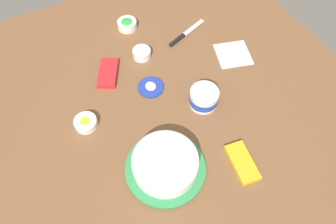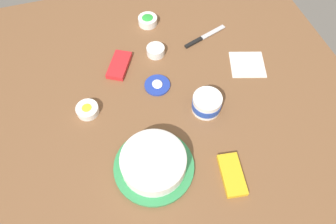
# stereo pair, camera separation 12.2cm
# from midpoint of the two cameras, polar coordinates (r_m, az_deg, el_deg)

# --- Properties ---
(ground_plane) EXTENTS (1.54, 1.54, 0.00)m
(ground_plane) POSITION_cam_midpoint_polar(r_m,az_deg,el_deg) (1.31, -2.42, 3.39)
(ground_plane) COLOR brown
(frosted_cake) EXTENTS (0.29, 0.29, 0.09)m
(frosted_cake) POSITION_cam_midpoint_polar(r_m,az_deg,el_deg) (1.11, -3.69, -9.76)
(frosted_cake) COLOR #339351
(frosted_cake) RESTS_ON ground_plane
(frosting_tub) EXTENTS (0.12, 0.12, 0.08)m
(frosting_tub) POSITION_cam_midpoint_polar(r_m,az_deg,el_deg) (1.25, 3.84, 2.47)
(frosting_tub) COLOR white
(frosting_tub) RESTS_ON ground_plane
(frosting_tub_lid) EXTENTS (0.11, 0.11, 0.02)m
(frosting_tub_lid) POSITION_cam_midpoint_polar(r_m,az_deg,el_deg) (1.33, -5.82, 4.35)
(frosting_tub_lid) COLOR #233DAD
(frosting_tub_lid) RESTS_ON ground_plane
(spreading_knife) EXTENTS (0.10, 0.23, 0.01)m
(spreading_knife) POSITION_cam_midpoint_polar(r_m,az_deg,el_deg) (1.53, 0.60, 13.78)
(spreading_knife) COLOR silver
(spreading_knife) RESTS_ON ground_plane
(sprinkle_bowl_green) EXTENTS (0.09, 0.09, 0.04)m
(sprinkle_bowl_green) POSITION_cam_midpoint_polar(r_m,az_deg,el_deg) (1.58, -9.87, 15.39)
(sprinkle_bowl_green) COLOR white
(sprinkle_bowl_green) RESTS_ON ground_plane
(sprinkle_bowl_pink) EXTENTS (0.08, 0.08, 0.04)m
(sprinkle_bowl_pink) POSITION_cam_midpoint_polar(r_m,az_deg,el_deg) (1.44, -7.28, 10.44)
(sprinkle_bowl_pink) COLOR white
(sprinkle_bowl_pink) RESTS_ON ground_plane
(sprinkle_bowl_yellow) EXTENTS (0.09, 0.09, 0.03)m
(sprinkle_bowl_yellow) POSITION_cam_midpoint_polar(r_m,az_deg,el_deg) (1.27, -17.51, -2.08)
(sprinkle_bowl_yellow) COLOR white
(sprinkle_bowl_yellow) RESTS_ON ground_plane
(candy_box_lower) EXTENTS (0.17, 0.14, 0.02)m
(candy_box_lower) POSITION_cam_midpoint_polar(r_m,az_deg,el_deg) (1.40, -13.38, 6.79)
(candy_box_lower) COLOR red
(candy_box_lower) RESTS_ON ground_plane
(candy_box_upper) EXTENTS (0.17, 0.10, 0.02)m
(candy_box_upper) POSITION_cam_midpoint_polar(r_m,az_deg,el_deg) (1.16, 10.52, -9.32)
(candy_box_upper) COLOR yellow
(candy_box_upper) RESTS_ON ground_plane
(paper_napkin) EXTENTS (0.19, 0.19, 0.01)m
(paper_napkin) POSITION_cam_midpoint_polar(r_m,az_deg,el_deg) (1.46, 9.50, 10.26)
(paper_napkin) COLOR white
(paper_napkin) RESTS_ON ground_plane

